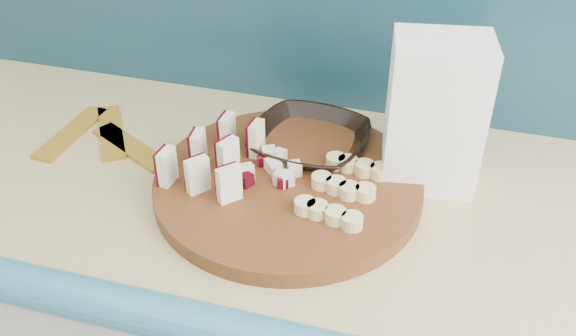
{
  "coord_description": "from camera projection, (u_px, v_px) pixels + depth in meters",
  "views": [
    {
      "loc": [
        0.37,
        0.72,
        1.54
      ],
      "look_at": [
        0.15,
        1.49,
        0.96
      ],
      "focal_mm": 40.0,
      "sensor_mm": 36.0,
      "label": 1
    }
  ],
  "objects": [
    {
      "name": "banana_peel",
      "position": [
        104.0,
        137.0,
        1.14
      ],
      "size": [
        0.24,
        0.2,
        0.01
      ],
      "rotation": [
        0.0,
        0.0,
        0.39
      ],
      "color": "#AF8621",
      "rests_on": "kitchen_counter"
    },
    {
      "name": "apple_chunks",
      "position": [
        273.0,
        169.0,
        1.01
      ],
      "size": [
        0.07,
        0.07,
        0.02
      ],
      "color": "beige",
      "rests_on": "cutting_board"
    },
    {
      "name": "flour_bag",
      "position": [
        435.0,
        114.0,
        0.98
      ],
      "size": [
        0.16,
        0.12,
        0.25
      ],
      "primitive_type": "cube",
      "rotation": [
        0.0,
        0.0,
        0.16
      ],
      "color": "white",
      "rests_on": "kitchen_counter"
    },
    {
      "name": "banana_slices",
      "position": [
        343.0,
        188.0,
        0.97
      ],
      "size": [
        0.13,
        0.17,
        0.02
      ],
      "color": "#E8D88D",
      "rests_on": "cutting_board"
    },
    {
      "name": "brown_bowl",
      "position": [
        309.0,
        142.0,
        1.09
      ],
      "size": [
        0.22,
        0.22,
        0.05
      ],
      "primitive_type": "imported",
      "rotation": [
        0.0,
        0.0,
        -0.13
      ],
      "color": "black",
      "rests_on": "kitchen_counter"
    },
    {
      "name": "cutting_board",
      "position": [
        288.0,
        185.0,
        1.01
      ],
      "size": [
        0.48,
        0.48,
        0.03
      ],
      "primitive_type": "cylinder",
      "rotation": [
        0.0,
        0.0,
        -0.15
      ],
      "color": "#4E2810",
      "rests_on": "kitchen_counter"
    },
    {
      "name": "apple_wedges",
      "position": [
        214.0,
        156.0,
        1.0
      ],
      "size": [
        0.13,
        0.17,
        0.06
      ],
      "color": "#F9F0C7",
      "rests_on": "cutting_board"
    }
  ]
}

